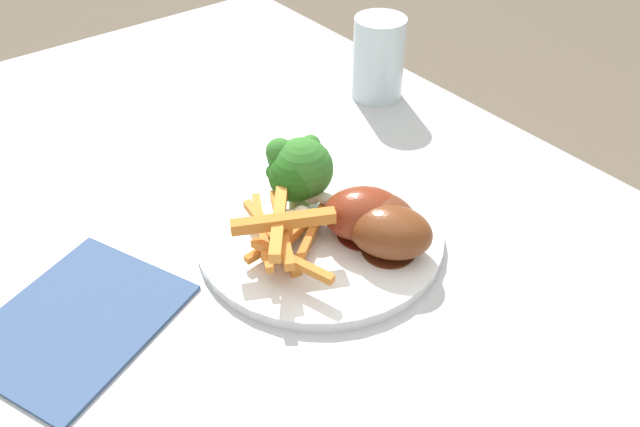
{
  "coord_description": "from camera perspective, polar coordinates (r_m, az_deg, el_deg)",
  "views": [
    {
      "loc": [
        -0.39,
        0.26,
        1.15
      ],
      "look_at": [
        -0.01,
        -0.03,
        0.76
      ],
      "focal_mm": 35.4,
      "sensor_mm": 36.0,
      "label": 1
    }
  ],
  "objects": [
    {
      "name": "water_glass",
      "position": [
        0.86,
        5.3,
        13.78
      ],
      "size": [
        0.07,
        0.07,
        0.11
      ],
      "primitive_type": "cylinder",
      "color": "silver",
      "rests_on": "dining_table"
    },
    {
      "name": "dining_table",
      "position": [
        0.71,
        -2.9,
        -9.15
      ],
      "size": [
        1.19,
        0.73,
        0.72
      ],
      "color": "#B7B7BC",
      "rests_on": "ground_plane"
    },
    {
      "name": "chicken_drumstick_near",
      "position": [
        0.6,
        5.97,
        -1.58
      ],
      "size": [
        0.13,
        0.11,
        0.05
      ],
      "color": "#502110",
      "rests_on": "dinner_plate"
    },
    {
      "name": "carrot_fries_pile",
      "position": [
        0.59,
        -3.48,
        -1.69
      ],
      "size": [
        0.15,
        0.12,
        0.05
      ],
      "color": "orange",
      "rests_on": "dinner_plate"
    },
    {
      "name": "chicken_drumstick_far",
      "position": [
        0.61,
        5.15,
        -0.39
      ],
      "size": [
        0.13,
        0.08,
        0.05
      ],
      "color": "#4C1F11",
      "rests_on": "dinner_plate"
    },
    {
      "name": "chicken_drumstick_extra",
      "position": [
        0.61,
        3.7,
        -0.07
      ],
      "size": [
        0.11,
        0.12,
        0.05
      ],
      "color": "#5B1B0E",
      "rests_on": "dinner_plate"
    },
    {
      "name": "dinner_plate",
      "position": [
        0.64,
        0.0,
        -1.8
      ],
      "size": [
        0.25,
        0.25,
        0.01
      ],
      "primitive_type": "cylinder",
      "color": "white",
      "rests_on": "dining_table"
    },
    {
      "name": "broccoli_floret_front",
      "position": [
        0.64,
        -2.06,
        4.38
      ],
      "size": [
        0.07,
        0.06,
        0.08
      ],
      "color": "#75B156",
      "rests_on": "dinner_plate"
    },
    {
      "name": "broccoli_floret_middle",
      "position": [
        0.64,
        -2.38,
        3.46
      ],
      "size": [
        0.05,
        0.05,
        0.07
      ],
      "color": "#8AAA59",
      "rests_on": "dinner_plate"
    },
    {
      "name": "napkin",
      "position": [
        0.6,
        -21.06,
        -9.03
      ],
      "size": [
        0.2,
        0.21,
        0.0
      ],
      "primitive_type": "cube",
      "rotation": [
        0.0,
        0.0,
        1.97
      ],
      "color": "#3D5684",
      "rests_on": "dining_table"
    }
  ]
}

